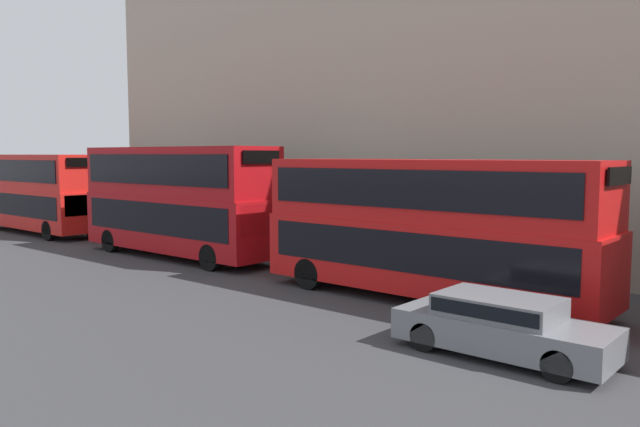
{
  "coord_description": "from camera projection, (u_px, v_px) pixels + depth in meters",
  "views": [
    {
      "loc": [
        -14.15,
        7.57,
        4.29
      ],
      "look_at": [
        0.48,
        20.1,
        2.46
      ],
      "focal_mm": 35.0,
      "sensor_mm": 36.0,
      "label": 1
    }
  ],
  "objects": [
    {
      "name": "bus_second_in_queue",
      "position": [
        427.0,
        223.0,
        18.17
      ],
      "size": [
        2.59,
        10.44,
        4.14
      ],
      "color": "red",
      "rests_on": "ground"
    },
    {
      "name": "bus_third_in_queue",
      "position": [
        178.0,
        197.0,
        25.84
      ],
      "size": [
        2.59,
        10.03,
        4.59
      ],
      "color": "#A80F14",
      "rests_on": "ground"
    },
    {
      "name": "bus_trailing",
      "position": [
        38.0,
        190.0,
        33.95
      ],
      "size": [
        2.59,
        10.01,
        4.28
      ],
      "color": "red",
      "rests_on": "ground"
    },
    {
      "name": "car_hatchback",
      "position": [
        502.0,
        324.0,
        13.23
      ],
      "size": [
        1.76,
        4.52,
        1.3
      ],
      "color": "slate",
      "rests_on": "ground"
    }
  ]
}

